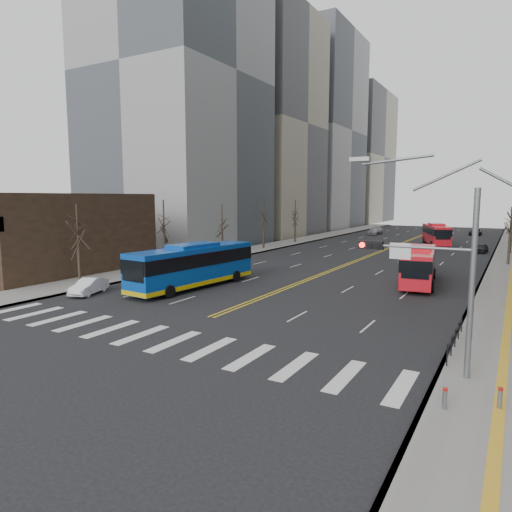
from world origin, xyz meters
TOP-DOWN VIEW (x-y plane):
  - ground at (0.00, 0.00)m, footprint 220.00×220.00m
  - sidewalk_left at (-16.50, 45.00)m, footprint 5.00×130.00m
  - crosswalk at (0.00, 0.00)m, footprint 26.70×4.00m
  - centerline at (0.00, 55.00)m, footprint 0.55×100.00m
  - office_towers at (0.12, 68.51)m, footprint 83.00×134.00m
  - storefront at (-26.00, 11.97)m, footprint 14.00×18.00m
  - signal_mast at (13.77, 2.00)m, footprint 5.37×0.37m
  - pedestrian_railing at (14.30, 6.00)m, footprint 0.06×6.06m
  - bollards at (16.27, -0.17)m, footprint 2.87×3.17m
  - street_trees at (-7.18, 34.55)m, footprint 35.20×47.20m
  - blue_bus at (-6.98, 12.32)m, footprint 3.91×13.16m
  - red_bus_near at (9.35, 23.30)m, footprint 3.81×10.86m
  - red_bus_far at (5.41, 59.49)m, footprint 5.96×11.26m
  - car_white at (-12.50, 6.00)m, footprint 2.47×4.10m
  - car_dark_mid at (12.48, 52.00)m, footprint 1.81×3.91m
  - car_silver at (-8.83, 75.77)m, footprint 2.39×5.27m
  - car_dark_far at (9.34, 84.01)m, footprint 2.18×4.71m

SIDE VIEW (x-z plane):
  - ground at x=0.00m, z-range 0.00..0.00m
  - crosswalk at x=0.00m, z-range 0.00..0.01m
  - centerline at x=0.00m, z-range 0.00..0.01m
  - sidewalk_left at x=-16.50m, z-range 0.00..0.15m
  - bollards at x=16.27m, z-range 0.16..0.94m
  - car_white at x=-12.50m, z-range 0.00..1.28m
  - car_dark_mid at x=12.48m, z-range 0.00..1.30m
  - car_dark_far at x=9.34m, z-range 0.00..1.31m
  - car_silver at x=-8.83m, z-range 0.00..1.50m
  - pedestrian_railing at x=14.30m, z-range 0.31..1.33m
  - red_bus_near at x=9.35m, z-range 0.19..3.58m
  - red_bus_far at x=5.41m, z-range 0.20..3.70m
  - blue_bus at x=-6.98m, z-range 0.09..3.84m
  - storefront at x=-26.00m, z-range 0.00..8.00m
  - signal_mast at x=13.77m, z-range 0.16..9.55m
  - street_trees at x=-7.18m, z-range 1.07..8.67m
  - office_towers at x=0.12m, z-range -5.08..52.92m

